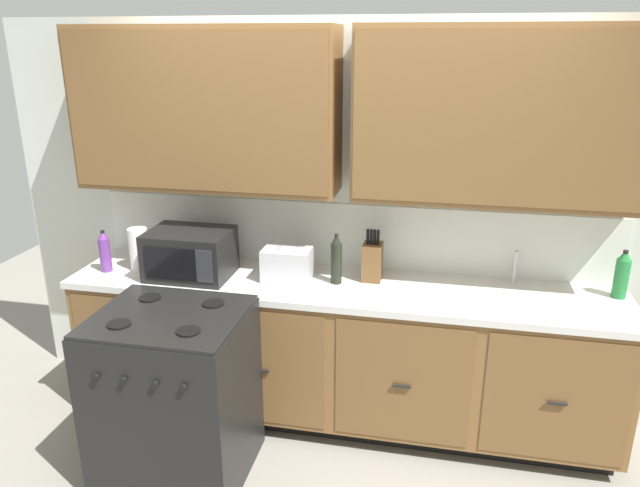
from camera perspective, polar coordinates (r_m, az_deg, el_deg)
name	(u,v)px	position (r m, az deg, el deg)	size (l,w,h in m)	color
ground_plane	(330,448)	(3.66, 0.93, -19.01)	(8.00, 8.00, 0.00)	gray
wall_unit	(348,154)	(3.44, 2.72, 8.52)	(4.38, 0.40, 2.38)	silver
counter_run	(340,352)	(3.65, 1.92, -10.35)	(3.21, 0.64, 0.91)	black
stove_range	(175,395)	(3.35, -13.67, -13.87)	(0.76, 0.68, 0.95)	black
microwave	(190,254)	(3.61, -12.32, -0.95)	(0.48, 0.37, 0.28)	black
toaster	(287,264)	(3.49, -3.18, -2.02)	(0.28, 0.18, 0.19)	#B7B7BC
knife_block	(372,261)	(3.49, 5.03, -1.67)	(0.11, 0.14, 0.31)	brown
sink_faucet	(514,268)	(3.60, 18.11, -2.21)	(0.02, 0.02, 0.20)	#B2B5BA
paper_towel_roll	(139,249)	(3.80, -16.94, -0.51)	(0.12, 0.12, 0.26)	white
bottle_dark	(336,259)	(3.42, 1.57, -1.52)	(0.06, 0.06, 0.30)	black
bottle_green	(622,275)	(3.62, 26.91, -2.67)	(0.08, 0.08, 0.27)	#237A38
bottle_violet	(105,251)	(3.83, -19.90, -0.71)	(0.07, 0.07, 0.26)	#663384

